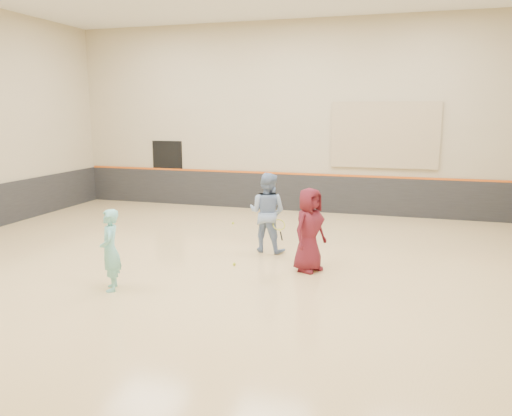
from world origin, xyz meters
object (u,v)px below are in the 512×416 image
(young_man, at_px, (309,230))
(spare_racket, at_px, (271,221))
(girl, at_px, (110,250))
(instructor, at_px, (267,212))

(young_man, distance_m, spare_racket, 4.42)
(girl, xyz_separation_m, spare_racket, (1.41, 6.07, -0.67))
(girl, height_order, instructor, instructor)
(girl, xyz_separation_m, instructor, (2.04, 3.28, 0.17))
(girl, bearing_deg, spare_racket, 138.40)
(girl, height_order, spare_racket, girl)
(girl, distance_m, spare_racket, 6.27)
(instructor, distance_m, young_man, 1.67)
(girl, bearing_deg, instructor, 119.58)
(instructor, height_order, spare_racket, instructor)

